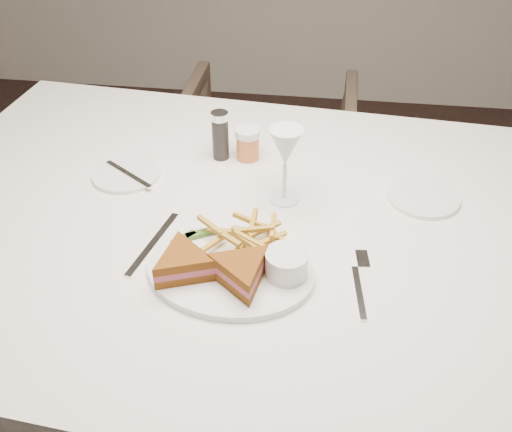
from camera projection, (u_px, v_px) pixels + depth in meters
The scene contains 3 objects.
table at pixel (259, 337), 1.44m from camera, with size 1.62×1.08×0.75m, color silver.
chair_far at pixel (266, 159), 2.19m from camera, with size 0.64×0.60×0.66m, color #48392C.
table_setting at pixel (243, 227), 1.13m from camera, with size 0.84×0.63×0.18m.
Camera 1 is at (-0.19, -0.59, 1.50)m, focal length 40.00 mm.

